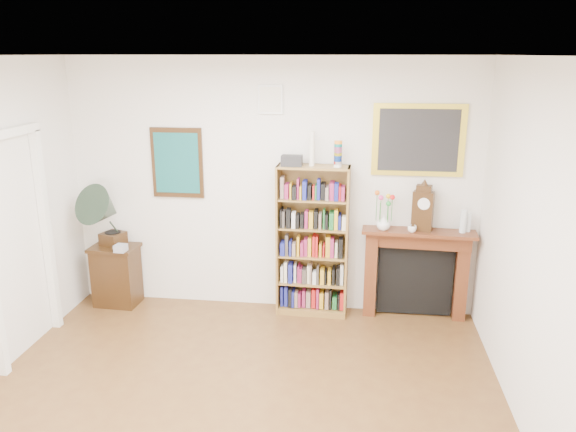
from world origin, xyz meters
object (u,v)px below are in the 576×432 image
object	(u,v)px
cd_stack	(121,248)
gramophone	(105,211)
flower_vase	(383,223)
bottle_left	(463,221)
bookshelf	(313,233)
mantel_clock	(423,209)
side_cabinet	(117,275)
bottle_right	(468,222)
fireplace	(416,266)
teacup	(412,229)

from	to	relation	value
cd_stack	gramophone	bearing A→B (deg)	153.64
flower_vase	bottle_left	world-z (taller)	bottle_left
bookshelf	mantel_clock	bearing A→B (deg)	3.05
cd_stack	flower_vase	distance (m)	2.89
mantel_clock	gramophone	bearing A→B (deg)	-162.28
bookshelf	side_cabinet	bearing A→B (deg)	-176.78
side_cabinet	bottle_left	bearing A→B (deg)	3.47
side_cabinet	mantel_clock	xyz separation A→B (m)	(3.41, 0.07, 0.89)
gramophone	bottle_right	distance (m)	3.93
fireplace	gramophone	distance (m)	3.47
flower_vase	teacup	world-z (taller)	flower_vase
bookshelf	mantel_clock	world-z (taller)	bookshelf
bookshelf	fireplace	xyz separation A→B (m)	(1.13, 0.07, -0.35)
teacup	bottle_right	xyz separation A→B (m)	(0.58, 0.10, 0.06)
bottle_left	gramophone	bearing A→B (deg)	-178.10
bookshelf	cd_stack	size ratio (longest dim) A/B	16.12
flower_vase	cd_stack	bearing A→B (deg)	-175.85
side_cabinet	cd_stack	bearing A→B (deg)	-43.92
bookshelf	side_cabinet	distance (m)	2.33
mantel_clock	bottle_left	world-z (taller)	mantel_clock
mantel_clock	bottle_right	size ratio (longest dim) A/B	2.47
gramophone	flower_vase	bearing A→B (deg)	21.28
bookshelf	mantel_clock	xyz separation A→B (m)	(1.16, 0.02, 0.31)
bookshelf	bottle_right	xyz separation A→B (m)	(1.63, 0.05, 0.17)
bookshelf	fireplace	bearing A→B (deg)	5.41
mantel_clock	flower_vase	world-z (taller)	mantel_clock
bottle_right	fireplace	bearing A→B (deg)	177.93
mantel_clock	bottle_left	xyz separation A→B (m)	(0.42, -0.01, -0.12)
gramophone	bottle_left	size ratio (longest dim) A/B	3.17
teacup	bottle_left	world-z (taller)	bottle_left
bottle_left	bottle_right	world-z (taller)	bottle_left
side_cabinet	gramophone	bearing A→B (deg)	-111.33
bookshelf	teacup	world-z (taller)	bookshelf
teacup	bookshelf	bearing A→B (deg)	177.48
mantel_clock	teacup	distance (m)	0.24
gramophone	flower_vase	distance (m)	3.05
teacup	bottle_left	xyz separation A→B (m)	(0.52, 0.06, 0.08)
bookshelf	bottle_left	world-z (taller)	bookshelf
mantel_clock	bottle_right	bearing A→B (deg)	18.73
bookshelf	bottle_left	xyz separation A→B (m)	(1.58, 0.01, 0.19)
mantel_clock	teacup	bearing A→B (deg)	-131.26
side_cabinet	flower_vase	bearing A→B (deg)	3.52
bottle_right	mantel_clock	bearing A→B (deg)	-176.66
mantel_clock	teacup	world-z (taller)	mantel_clock
side_cabinet	fireplace	world-z (taller)	fireplace
flower_vase	gramophone	bearing A→B (deg)	-177.78
bookshelf	teacup	size ratio (longest dim) A/B	21.03
bookshelf	cd_stack	xyz separation A→B (m)	(-2.11, -0.21, -0.19)
bookshelf	mantel_clock	size ratio (longest dim) A/B	3.92
fireplace	mantel_clock	world-z (taller)	mantel_clock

